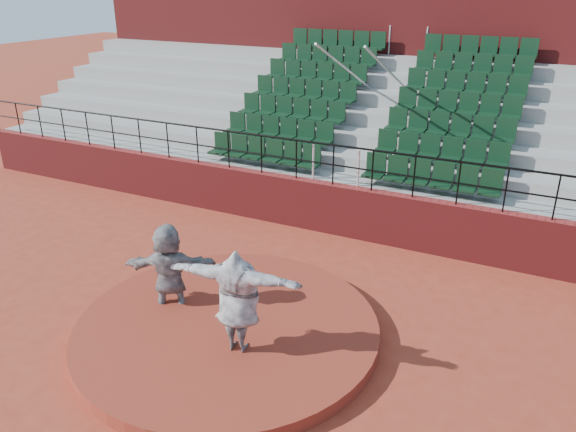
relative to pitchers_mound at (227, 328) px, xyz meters
The scene contains 9 objects.
ground 0.12m from the pitchers_mound, ahead, with size 90.00×90.00×0.00m, color #983522.
pitchers_mound is the anchor object (origin of this frame).
pitching_rubber 0.21m from the pitchers_mound, 90.00° to the left, with size 0.60×0.15×0.03m, color white.
boundary_wall 5.03m from the pitchers_mound, 90.00° to the left, with size 24.00×0.30×1.30m, color maroon.
wall_railing 5.35m from the pitchers_mound, 90.00° to the left, with size 24.04×0.05×1.03m.
seating_deck 8.75m from the pitchers_mound, 90.00° to the left, with size 24.00×5.97×4.63m.
press_box_facade 13.06m from the pitchers_mound, 90.00° to the left, with size 24.00×3.00×7.10m, color maroon.
pitcher 1.30m from the pitchers_mound, 42.48° to the right, with size 2.26×0.61×1.84m, color black.
fielder 1.58m from the pitchers_mound, behind, with size 1.73×0.55×1.87m, color black.
Camera 1 is at (4.79, -7.22, 6.04)m, focal length 35.00 mm.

